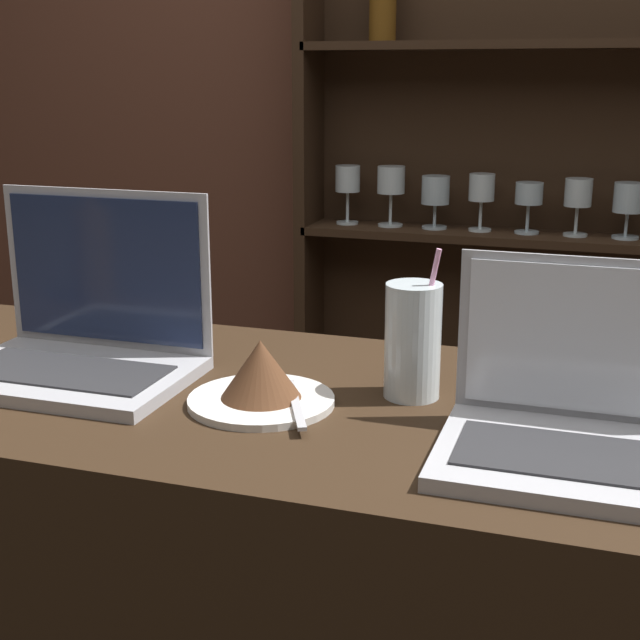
{
  "coord_description": "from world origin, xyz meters",
  "views": [
    {
      "loc": [
        0.28,
        -0.76,
        1.38
      ],
      "look_at": [
        -0.07,
        0.32,
        1.06
      ],
      "focal_mm": 50.0,
      "sensor_mm": 36.0,
      "label": 1
    }
  ],
  "objects_px": {
    "laptop_near": "(84,334)",
    "cake_plate": "(261,379)",
    "water_glass": "(413,341)",
    "laptop_far": "(584,418)"
  },
  "relations": [
    {
      "from": "cake_plate",
      "to": "water_glass",
      "type": "relative_size",
      "value": 0.95
    },
    {
      "from": "cake_plate",
      "to": "water_glass",
      "type": "xyz_separation_m",
      "value": [
        0.18,
        0.09,
        0.04
      ]
    },
    {
      "from": "laptop_far",
      "to": "cake_plate",
      "type": "height_order",
      "value": "laptop_far"
    },
    {
      "from": "laptop_far",
      "to": "cake_plate",
      "type": "xyz_separation_m",
      "value": [
        -0.4,
        0.04,
        -0.01
      ]
    },
    {
      "from": "laptop_near",
      "to": "cake_plate",
      "type": "xyz_separation_m",
      "value": [
        0.29,
        -0.04,
        -0.02
      ]
    },
    {
      "from": "laptop_far",
      "to": "cake_plate",
      "type": "bearing_deg",
      "value": 174.68
    },
    {
      "from": "laptop_near",
      "to": "cake_plate",
      "type": "height_order",
      "value": "laptop_near"
    },
    {
      "from": "laptop_far",
      "to": "water_glass",
      "type": "distance_m",
      "value": 0.26
    },
    {
      "from": "laptop_far",
      "to": "water_glass",
      "type": "height_order",
      "value": "laptop_far"
    },
    {
      "from": "laptop_near",
      "to": "water_glass",
      "type": "bearing_deg",
      "value": 6.01
    }
  ]
}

